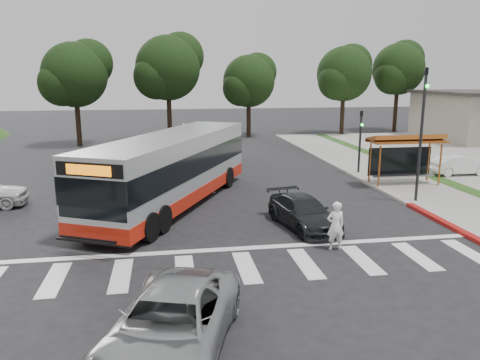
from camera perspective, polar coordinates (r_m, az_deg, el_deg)
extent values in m
plane|color=black|center=(20.19, -1.66, -5.06)|extent=(140.00, 140.00, 0.00)
cube|color=gray|center=(30.85, 16.96, 0.72)|extent=(4.00, 40.00, 0.12)
cube|color=#9E9991|center=(30.03, 13.53, 0.63)|extent=(0.30, 40.00, 0.15)
cube|color=maroon|center=(21.45, 23.79, -4.87)|extent=(0.32, 6.00, 0.15)
cube|color=silver|center=(15.55, 0.80, -10.56)|extent=(18.00, 2.60, 0.01)
cylinder|color=#A7521B|center=(26.58, 16.62, 1.55)|extent=(0.10, 0.10, 2.30)
cylinder|color=#A7521B|center=(28.32, 23.20, 1.71)|extent=(0.10, 0.10, 2.30)
cylinder|color=#A7521B|center=(27.65, 15.55, 2.03)|extent=(0.10, 0.10, 2.30)
cylinder|color=#A7521B|center=(29.33, 21.97, 2.16)|extent=(0.10, 0.10, 2.30)
cube|color=#A7521B|center=(27.73, 19.62, 4.51)|extent=(4.20, 1.60, 0.12)
cube|color=#A7521B|center=(27.75, 19.59, 4.83)|extent=(4.20, 1.32, 0.51)
cube|color=black|center=(28.43, 18.86, 2.20)|extent=(3.80, 0.06, 1.60)
cube|color=gray|center=(28.05, 19.32, 0.47)|extent=(3.60, 0.40, 0.08)
cylinder|color=black|center=(24.03, 21.19, 4.89)|extent=(0.14, 0.14, 6.50)
imported|color=black|center=(23.86, 21.72, 11.44)|extent=(0.16, 0.20, 1.00)
sphere|color=#19E533|center=(23.71, 21.87, 10.58)|extent=(0.18, 0.18, 0.18)
cylinder|color=black|center=(30.39, 14.41, 4.41)|extent=(0.14, 0.14, 4.00)
imported|color=black|center=(30.22, 14.56, 7.23)|extent=(0.16, 0.20, 1.00)
sphere|color=#19E533|center=(30.09, 14.66, 6.53)|extent=(0.18, 0.18, 0.18)
cylinder|color=black|center=(50.72, 12.36, 7.99)|extent=(0.44, 0.44, 4.40)
sphere|color=black|center=(50.58, 12.57, 12.51)|extent=(5.60, 5.60, 5.60)
sphere|color=black|center=(51.78, 13.46, 13.57)|extent=(4.20, 4.20, 4.20)
sphere|color=black|center=(49.57, 11.76, 11.74)|extent=(3.92, 3.92, 3.92)
cylinder|color=black|center=(55.42, 18.43, 8.14)|extent=(0.44, 0.44, 4.84)
sphere|color=black|center=(55.30, 18.75, 12.68)|extent=(5.60, 5.60, 5.60)
sphere|color=black|center=(56.59, 19.46, 13.73)|extent=(4.20, 4.20, 4.20)
sphere|color=black|center=(54.23, 18.10, 11.92)|extent=(3.92, 3.92, 3.92)
cylinder|color=black|center=(45.23, -8.60, 7.77)|extent=(0.44, 0.44, 4.84)
sphere|color=black|center=(45.08, -8.79, 13.35)|extent=(6.00, 6.00, 6.00)
sphere|color=black|center=(46.04, -7.30, 14.74)|extent=(4.50, 4.50, 4.50)
sphere|color=black|center=(44.33, -10.13, 12.32)|extent=(4.20, 4.20, 4.20)
cylinder|color=black|center=(48.01, 1.06, 7.65)|extent=(0.44, 0.44, 3.96)
sphere|color=black|center=(47.84, 1.07, 11.95)|extent=(5.20, 5.20, 5.20)
sphere|color=black|center=(48.79, 2.14, 13.01)|extent=(3.90, 3.90, 3.90)
sphere|color=black|center=(47.05, 0.10, 11.18)|extent=(3.64, 3.64, 3.64)
cylinder|color=black|center=(43.90, -19.12, 6.79)|extent=(0.44, 0.44, 4.40)
sphere|color=black|center=(43.72, -19.51, 12.00)|extent=(5.60, 5.60, 5.60)
sphere|color=black|center=(44.39, -17.95, 13.40)|extent=(4.20, 4.20, 4.20)
sphere|color=black|center=(43.22, -20.90, 10.97)|extent=(3.92, 3.92, 3.92)
imported|color=white|center=(17.09, 11.57, -5.49)|extent=(0.66, 0.45, 1.78)
imported|color=black|center=(19.44, 7.74, -3.92)|extent=(2.54, 4.60, 1.26)
imported|color=#9D9FA1|center=(10.92, -8.47, -17.08)|extent=(3.95, 5.81, 1.48)
imported|color=white|center=(32.06, 25.15, 1.68)|extent=(3.72, 1.35, 1.22)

